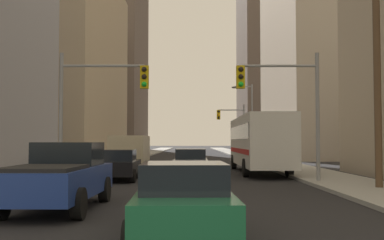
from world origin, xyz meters
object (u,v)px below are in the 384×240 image
pickup_truck_blue (62,176)px  sedan_silver (192,163)px  city_bus (260,141)px  traffic_signal_far_right (234,123)px  cargo_van_beige (132,152)px  sedan_green (185,201)px  traffic_signal_near_right (284,95)px  sedan_black (120,165)px  traffic_signal_near_left (101,95)px

pickup_truck_blue → sedan_silver: (3.67, 12.08, -0.16)m
city_bus → pickup_truck_blue: city_bus is taller
pickup_truck_blue → traffic_signal_far_right: bearing=77.9°
cargo_van_beige → sedan_green: bearing=-79.6°
city_bus → sedan_silver: 5.32m
sedan_green → traffic_signal_far_right: bearing=83.8°
traffic_signal_far_right → traffic_signal_near_right: bearing=-90.6°
city_bus → traffic_signal_near_right: (0.06, -7.21, 2.11)m
traffic_signal_near_right → cargo_van_beige: bearing=137.4°
pickup_truck_blue → cargo_van_beige: 15.25m
city_bus → cargo_van_beige: size_ratio=2.19×
pickup_truck_blue → sedan_green: size_ratio=1.28×
sedan_black → traffic_signal_near_right: bearing=-13.0°
pickup_truck_blue → traffic_signal_near_left: size_ratio=0.90×
traffic_signal_far_right → pickup_truck_blue: bearing=-102.1°
traffic_signal_near_left → traffic_signal_near_right: size_ratio=1.00×
sedan_green → traffic_signal_far_right: (4.62, 42.75, 3.24)m
sedan_silver → traffic_signal_near_left: (-4.18, -4.09, 3.29)m
city_bus → sedan_green: 20.05m
pickup_truck_blue → traffic_signal_near_right: bearing=45.4°
sedan_green → city_bus: bearing=77.8°
city_bus → sedan_black: bearing=-144.8°
sedan_silver → traffic_signal_far_right: bearing=80.2°
city_bus → sedan_black: city_bus is taller
sedan_green → sedan_silver: size_ratio=1.01×
sedan_silver → city_bus: bearing=37.0°
city_bus → sedan_black: (-7.69, -5.42, -1.16)m
cargo_van_beige → traffic_signal_far_right: 24.71m
sedan_green → traffic_signal_near_right: bearing=70.8°
traffic_signal_near_right → city_bus: bearing=90.5°
sedan_green → traffic_signal_near_left: (-4.09, 12.36, 3.29)m
sedan_green → sedan_black: (-3.46, 14.15, 0.00)m
cargo_van_beige → sedan_black: (0.14, -5.47, -0.52)m
sedan_black → traffic_signal_far_right: 29.90m
city_bus → traffic_signal_near_left: traffic_signal_near_left is taller
traffic_signal_near_left → traffic_signal_far_right: bearing=74.0°
pickup_truck_blue → cargo_van_beige: (-0.01, 15.25, 0.35)m
pickup_truck_blue → sedan_green: pickup_truck_blue is taller
traffic_signal_far_right → cargo_van_beige: bearing=-109.6°
traffic_signal_near_right → traffic_signal_far_right: (0.33, 30.40, -0.03)m
city_bus → cargo_van_beige: 7.86m
sedan_silver → traffic_signal_far_right: (4.54, 26.31, 3.24)m
traffic_signal_near_left → sedan_green: bearing=-71.7°
pickup_truck_blue → traffic_signal_near_left: traffic_signal_near_left is taller
cargo_van_beige → sedan_black: cargo_van_beige is taller
sedan_black → traffic_signal_far_right: size_ratio=0.71×
city_bus → sedan_silver: city_bus is taller
city_bus → traffic_signal_far_right: bearing=89.0°
sedan_black → cargo_van_beige: bearing=91.5°
cargo_van_beige → traffic_signal_far_right: size_ratio=0.88×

